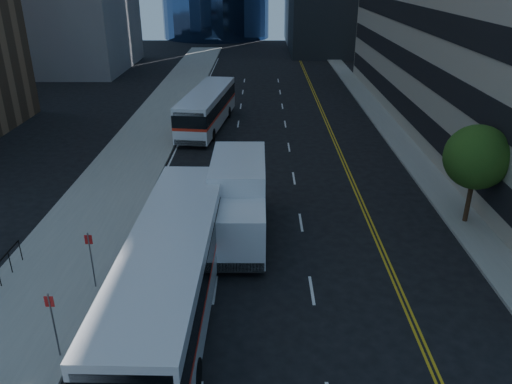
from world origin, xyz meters
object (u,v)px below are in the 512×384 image
at_px(bus_front, 172,269).
at_px(bus_rear, 207,108).
at_px(street_tree, 477,157).
at_px(box_truck, 238,200).

distance_m(bus_front, bus_rear, 24.45).
xyz_separation_m(street_tree, box_truck, (-11.71, -1.34, -1.72)).
bearing_deg(bus_front, bus_rear, 93.48).
bearing_deg(bus_rear, bus_front, -80.32).
bearing_deg(bus_rear, box_truck, -72.76).
height_order(bus_rear, box_truck, box_truck).
distance_m(street_tree, bus_front, 15.83).
distance_m(street_tree, bus_rear, 22.82).
distance_m(street_tree, box_truck, 11.91).
relative_size(street_tree, box_truck, 0.67).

